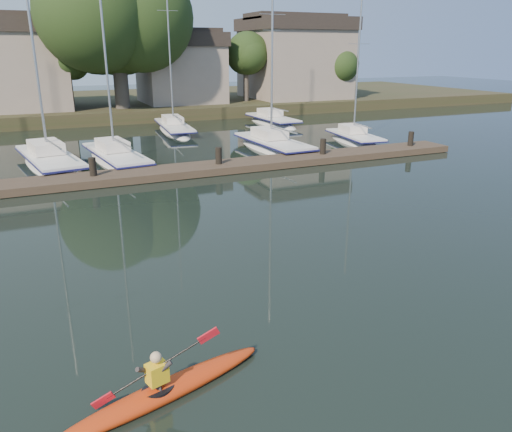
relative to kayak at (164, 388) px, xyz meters
name	(u,v)px	position (x,y,z in m)	size (l,w,h in m)	color
ground	(303,311)	(3.71, 1.64, -0.16)	(160.00, 160.00, 0.00)	black
kayak	(164,388)	(0.00, 0.00, 0.00)	(4.11, 1.66, 1.32)	#B8290E
dock	(160,173)	(3.71, 15.64, 0.04)	(34.00, 2.00, 1.80)	#4A3A2A
sailboat_1	(51,170)	(-0.95, 20.20, -0.35)	(3.58, 9.02, 14.36)	silver
sailboat_2	(117,165)	(2.35, 19.89, -0.33)	(3.00, 8.64, 14.01)	silver
sailboat_3	(273,153)	(11.58, 19.52, -0.36)	(2.48, 8.32, 13.29)	silver
sailboat_4	(354,145)	(17.58, 19.68, -0.33)	(2.70, 6.47, 10.66)	silver
sailboat_6	(174,134)	(8.01, 28.86, -0.32)	(2.64, 9.08, 14.23)	silver
sailboat_7	(272,126)	(16.31, 29.39, -0.34)	(2.18, 7.76, 12.45)	silver
shore	(107,78)	(5.32, 41.93, 3.07)	(90.00, 25.25, 12.75)	#2A3118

